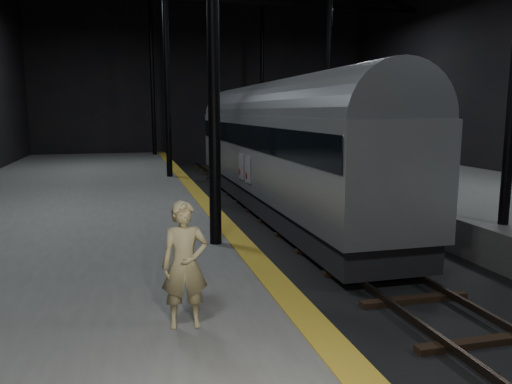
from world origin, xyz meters
name	(u,v)px	position (x,y,z in m)	size (l,w,h in m)	color
ground	(311,234)	(0.00, 0.00, 0.00)	(44.00, 44.00, 0.00)	black
platform_left	(63,233)	(-7.50, 0.00, 0.50)	(9.00, 43.80, 1.00)	#4A4A48
platform_right	(508,208)	(7.50, 0.00, 0.50)	(9.00, 43.80, 1.00)	#4A4A48
tactile_strip	(211,208)	(-3.25, 0.00, 1.00)	(0.50, 43.80, 0.01)	olive
track	(311,232)	(0.00, 0.00, 0.07)	(2.40, 43.00, 0.24)	#3F3328
train	(277,141)	(0.00, 3.87, 2.76)	(2.78, 18.51, 4.95)	#9A9DA2
woman	(185,265)	(-4.95, -8.20, 1.87)	(0.63, 0.42, 1.74)	#998B5D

